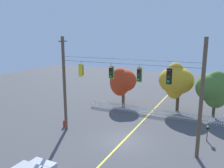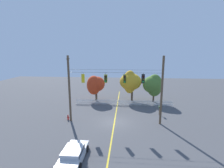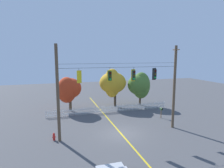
{
  "view_description": "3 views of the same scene",
  "coord_description": "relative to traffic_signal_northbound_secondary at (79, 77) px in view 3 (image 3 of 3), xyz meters",
  "views": [
    {
      "loc": [
        7.36,
        -17.5,
        9.23
      ],
      "look_at": [
        -1.02,
        -0.17,
        5.13
      ],
      "focal_mm": 37.02,
      "sensor_mm": 36.0,
      "label": 1
    },
    {
      "loc": [
        1.46,
        -21.66,
        9.64
      ],
      "look_at": [
        -0.31,
        -0.35,
        5.45
      ],
      "focal_mm": 26.85,
      "sensor_mm": 36.0,
      "label": 2
    },
    {
      "loc": [
        -6.46,
        -18.3,
        8.11
      ],
      "look_at": [
        -1.04,
        -0.22,
        5.3
      ],
      "focal_mm": 31.35,
      "sensor_mm": 36.0,
      "label": 3
    }
  ],
  "objects": [
    {
      "name": "autumn_maple_near_fence",
      "position": [
        -0.28,
        10.18,
        -2.9
      ],
      "size": [
        3.5,
        3.04,
        5.0
      ],
      "color": "brown",
      "rests_on": "ground"
    },
    {
      "name": "traffic_signal_southbound_primary",
      "position": [
        7.91,
        0.02,
        0.01
      ],
      "size": [
        0.43,
        0.38,
        1.4
      ],
      "color": "black"
    },
    {
      "name": "white_picket_fence",
      "position": [
        5.25,
        7.58,
        -5.59
      ],
      "size": [
        17.57,
        0.06,
        1.03
      ],
      "color": "white",
      "rests_on": "ground"
    },
    {
      "name": "ground",
      "position": [
        4.19,
        0.01,
        -6.11
      ],
      "size": [
        80.0,
        80.0,
        0.0
      ],
      "primitive_type": "plane",
      "color": "#4C4C4F"
    },
    {
      "name": "traffic_signal_northbound_primary",
      "position": [
        3.0,
        0.02,
        -0.03
      ],
      "size": [
        0.43,
        0.38,
        1.39
      ],
      "color": "black"
    },
    {
      "name": "fire_hydrant",
      "position": [
        -2.5,
        0.33,
        -5.74
      ],
      "size": [
        0.38,
        0.22,
        0.74
      ],
      "color": "red",
      "rests_on": "ground"
    },
    {
      "name": "traffic_signal_westbound_side",
      "position": [
        5.52,
        0.02,
        -0.04
      ],
      "size": [
        0.43,
        0.38,
        1.46
      ],
      "color": "black"
    },
    {
      "name": "signal_support_span",
      "position": [
        4.19,
        0.01,
        -1.47
      ],
      "size": [
        12.63,
        1.1,
        9.12
      ],
      "color": "brown",
      "rests_on": "ground"
    },
    {
      "name": "roadside_mailbox",
      "position": [
        10.86,
        3.32,
        -4.97
      ],
      "size": [
        0.25,
        0.44,
        1.39
      ],
      "color": "brown",
      "rests_on": "ground"
    },
    {
      "name": "autumn_oak_far_east",
      "position": [
        10.93,
        10.1,
        -2.77
      ],
      "size": [
        3.69,
        2.98,
        5.39
      ],
      "color": "#473828",
      "rests_on": "ground"
    },
    {
      "name": "traffic_signal_northbound_secondary",
      "position": [
        0.0,
        0.0,
        0.0
      ],
      "size": [
        0.43,
        0.38,
        1.39
      ],
      "color": "black"
    },
    {
      "name": "autumn_maple_mid",
      "position": [
        6.55,
        10.81,
        -2.35
      ],
      "size": [
        4.24,
        3.56,
        6.0
      ],
      "color": "#473828",
      "rests_on": "ground"
    },
    {
      "name": "lane_centerline_stripe",
      "position": [
        4.19,
        0.01,
        -6.1
      ],
      "size": [
        0.16,
        36.0,
        0.01
      ],
      "primitive_type": "cube",
      "color": "gold",
      "rests_on": "ground"
    }
  ]
}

